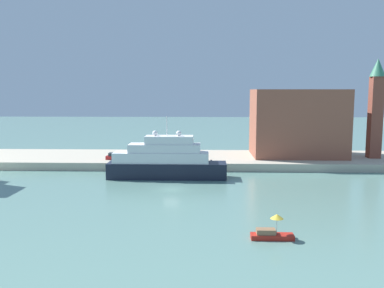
{
  "coord_description": "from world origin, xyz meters",
  "views": [
    {
      "loc": [
        5.89,
        -70.19,
        16.88
      ],
      "look_at": [
        3.36,
        6.0,
        7.14
      ],
      "focal_mm": 39.12,
      "sensor_mm": 36.0,
      "label": 1
    }
  ],
  "objects_px": {
    "harbor_building": "(297,123)",
    "bell_tower": "(376,104)",
    "mooring_bollard": "(211,161)",
    "small_motorboat": "(272,232)",
    "person_figure": "(137,154)",
    "large_yacht": "(165,161)",
    "parked_car": "(115,157)"
  },
  "relations": [
    {
      "from": "bell_tower",
      "to": "mooring_bollard",
      "type": "bearing_deg",
      "value": -167.81
    },
    {
      "from": "parked_car",
      "to": "bell_tower",
      "type": "bearing_deg",
      "value": 4.16
    },
    {
      "from": "harbor_building",
      "to": "person_figure",
      "type": "xyz_separation_m",
      "value": [
        -37.12,
        -4.17,
        -6.9
      ]
    },
    {
      "from": "harbor_building",
      "to": "bell_tower",
      "type": "distance_m",
      "value": 17.53
    },
    {
      "from": "harbor_building",
      "to": "mooring_bollard",
      "type": "distance_m",
      "value": 24.1
    },
    {
      "from": "large_yacht",
      "to": "person_figure",
      "type": "height_order",
      "value": "large_yacht"
    },
    {
      "from": "small_motorboat",
      "to": "bell_tower",
      "type": "distance_m",
      "value": 59.06
    },
    {
      "from": "large_yacht",
      "to": "harbor_building",
      "type": "xyz_separation_m",
      "value": [
        29.17,
        18.43,
        6.17
      ]
    },
    {
      "from": "bell_tower",
      "to": "person_figure",
      "type": "distance_m",
      "value": 55.03
    },
    {
      "from": "harbor_building",
      "to": "parked_car",
      "type": "xyz_separation_m",
      "value": [
        -41.5,
        -7.12,
        -7.09
      ]
    },
    {
      "from": "small_motorboat",
      "to": "parked_car",
      "type": "xyz_separation_m",
      "value": [
        -27.71,
        44.62,
        1.53
      ]
    },
    {
      "from": "large_yacht",
      "to": "small_motorboat",
      "type": "xyz_separation_m",
      "value": [
        15.37,
        -33.32,
        -2.45
      ]
    },
    {
      "from": "bell_tower",
      "to": "small_motorboat",
      "type": "bearing_deg",
      "value": -121.99
    },
    {
      "from": "bell_tower",
      "to": "person_figure",
      "type": "relative_size",
      "value": 12.6
    },
    {
      "from": "small_motorboat",
      "to": "harbor_building",
      "type": "xyz_separation_m",
      "value": [
        13.8,
        51.74,
        8.62
      ]
    },
    {
      "from": "person_figure",
      "to": "mooring_bollard",
      "type": "bearing_deg",
      "value": -21.56
    },
    {
      "from": "large_yacht",
      "to": "small_motorboat",
      "type": "relative_size",
      "value": 4.68
    },
    {
      "from": "large_yacht",
      "to": "parked_car",
      "type": "bearing_deg",
      "value": 137.48
    },
    {
      "from": "bell_tower",
      "to": "mooring_bollard",
      "type": "relative_size",
      "value": 36.2
    },
    {
      "from": "small_motorboat",
      "to": "mooring_bollard",
      "type": "relative_size",
      "value": 7.98
    },
    {
      "from": "small_motorboat",
      "to": "harbor_building",
      "type": "bearing_deg",
      "value": 75.07
    },
    {
      "from": "bell_tower",
      "to": "harbor_building",
      "type": "bearing_deg",
      "value": 170.22
    },
    {
      "from": "parked_car",
      "to": "mooring_bollard",
      "type": "bearing_deg",
      "value": -9.95
    },
    {
      "from": "mooring_bollard",
      "to": "parked_car",
      "type": "bearing_deg",
      "value": 170.05
    },
    {
      "from": "large_yacht",
      "to": "mooring_bollard",
      "type": "bearing_deg",
      "value": 40.17
    },
    {
      "from": "large_yacht",
      "to": "bell_tower",
      "type": "bearing_deg",
      "value": 18.71
    },
    {
      "from": "bell_tower",
      "to": "mooring_bollard",
      "type": "xyz_separation_m",
      "value": [
        -36.92,
        -7.98,
        -11.81
      ]
    },
    {
      "from": "small_motorboat",
      "to": "bell_tower",
      "type": "xyz_separation_m",
      "value": [
        30.52,
        48.86,
        13.02
      ]
    },
    {
      "from": "harbor_building",
      "to": "bell_tower",
      "type": "height_order",
      "value": "bell_tower"
    },
    {
      "from": "person_figure",
      "to": "large_yacht",
      "type": "bearing_deg",
      "value": -60.86
    },
    {
      "from": "small_motorboat",
      "to": "person_figure",
      "type": "relative_size",
      "value": 2.78
    },
    {
      "from": "harbor_building",
      "to": "person_figure",
      "type": "relative_size",
      "value": 11.79
    }
  ]
}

